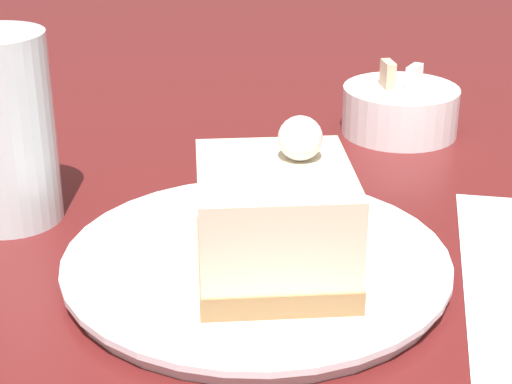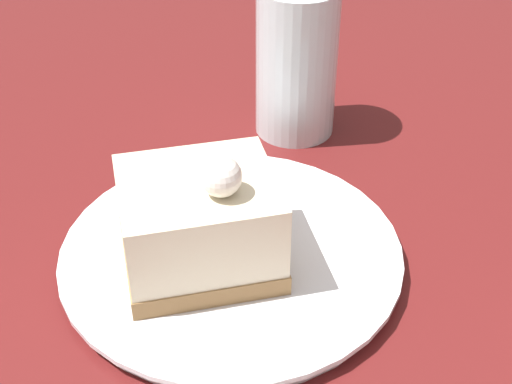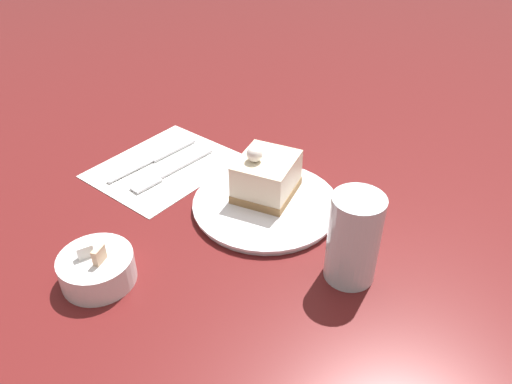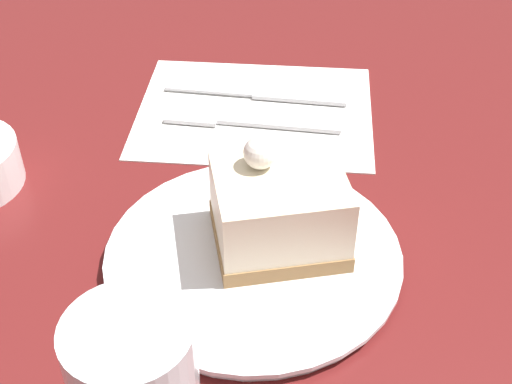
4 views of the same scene
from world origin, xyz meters
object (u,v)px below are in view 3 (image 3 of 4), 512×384
drinking_glass (354,239)px  plate (266,204)px  fork (167,173)px  knife (162,155)px  cake_slice (266,176)px  sugar_bowl (97,268)px

drinking_glass → plate: bearing=-16.9°
fork → knife: 0.06m
fork → drinking_glass: drinking_glass is taller
fork → knife: (0.05, -0.04, 0.00)m
plate → knife: size_ratio=1.18×
cake_slice → knife: cake_slice is taller
knife → drinking_glass: drinking_glass is taller
sugar_bowl → drinking_glass: bearing=-141.9°
drinking_glass → sugar_bowl: bearing=38.1°
plate → knife: (0.24, -0.01, -0.00)m
cake_slice → drinking_glass: 0.20m
cake_slice → sugar_bowl: bearing=62.6°
plate → sugar_bowl: sugar_bowl is taller
knife → drinking_glass: size_ratio=1.53×
cake_slice → sugar_bowl: size_ratio=1.17×
knife → sugar_bowl: (-0.15, 0.27, 0.02)m
cake_slice → drinking_glass: size_ratio=0.90×
fork → sugar_bowl: 0.25m
plate → drinking_glass: (-0.17, 0.05, 0.06)m
plate → knife: plate is taller
knife → plate: bearing=-176.6°
cake_slice → knife: 0.23m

